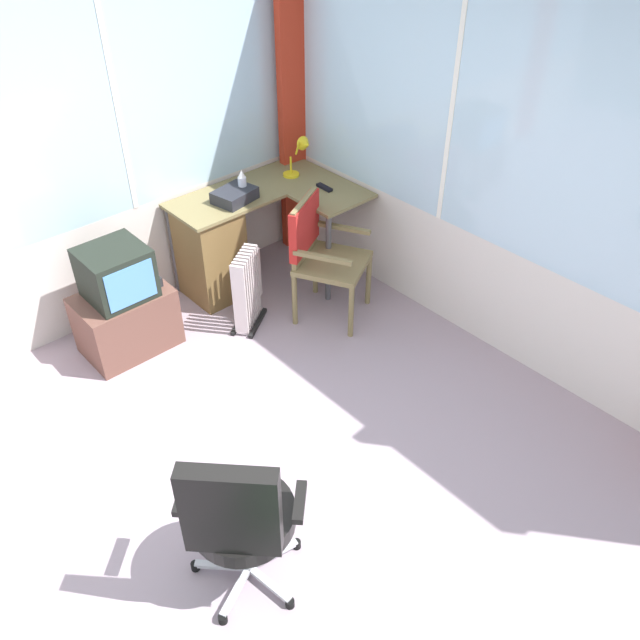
{
  "coord_description": "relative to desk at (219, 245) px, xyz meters",
  "views": [
    {
      "loc": [
        -1.12,
        -1.73,
        3.1
      ],
      "look_at": [
        0.88,
        0.49,
        0.78
      ],
      "focal_mm": 37.1,
      "sensor_mm": 36.0,
      "label": 1
    }
  ],
  "objects": [
    {
      "name": "north_window_panel",
      "position": [
        -1.24,
        0.33,
        0.96
      ],
      "size": [
        4.56,
        0.07,
        2.77
      ],
      "color": "silver",
      "rests_on": "ground"
    },
    {
      "name": "east_window_panel",
      "position": [
        1.07,
        -2.07,
        0.96
      ],
      "size": [
        0.07,
        4.73,
        2.77
      ],
      "color": "silver",
      "rests_on": "ground"
    },
    {
      "name": "office_chair",
      "position": [
        -1.43,
        -2.21,
        0.16
      ],
      "size": [
        0.61,
        0.6,
        1.02
      ],
      "color": "#B7B7BF",
      "rests_on": "ground"
    },
    {
      "name": "space_heater",
      "position": [
        -0.09,
        -0.48,
        -0.12
      ],
      "size": [
        0.4,
        0.34,
        0.61
      ],
      "color": "silver",
      "rests_on": "ground"
    },
    {
      "name": "ground",
      "position": [
        -1.24,
        -2.07,
        -0.45
      ],
      "size": [
        5.56,
        5.73,
        0.06
      ],
      "primitive_type": "cube",
      "color": "#9D8996"
    },
    {
      "name": "spray_bottle",
      "position": [
        0.23,
        -0.05,
        0.45
      ],
      "size": [
        0.06,
        0.06,
        0.22
      ],
      "color": "silver",
      "rests_on": "desk"
    },
    {
      "name": "desk",
      "position": [
        0.0,
        0.0,
        0.0
      ],
      "size": [
        1.33,
        0.98,
        0.78
      ],
      "color": "olive",
      "rests_on": "ground"
    },
    {
      "name": "curtain_corner",
      "position": [
        0.94,
        0.2,
        0.91
      ],
      "size": [
        0.24,
        0.08,
        2.67
      ],
      "primitive_type": "cube",
      "rotation": [
        0.0,
        0.0,
        -0.05
      ],
      "color": "red",
      "rests_on": "ground"
    },
    {
      "name": "desk_lamp",
      "position": [
        0.81,
        -0.06,
        0.55
      ],
      "size": [
        0.23,
        0.19,
        0.32
      ],
      "color": "yellow",
      "rests_on": "desk"
    },
    {
      "name": "wooden_armchair",
      "position": [
        0.39,
        -0.71,
        0.17
      ],
      "size": [
        0.65,
        0.65,
        0.93
      ],
      "color": "olive",
      "rests_on": "ground"
    },
    {
      "name": "tv_remote",
      "position": [
        0.78,
        -0.36,
        0.36
      ],
      "size": [
        0.05,
        0.15,
        0.02
      ],
      "primitive_type": "cube",
      "rotation": [
        0.0,
        0.0,
        -0.03
      ],
      "color": "black",
      "rests_on": "desk"
    },
    {
      "name": "tv_on_stand",
      "position": [
        -0.91,
        -0.14,
        -0.06
      ],
      "size": [
        0.64,
        0.44,
        0.82
      ],
      "color": "brown",
      "rests_on": "ground"
    },
    {
      "name": "paper_tray",
      "position": [
        0.15,
        -0.06,
        0.4
      ],
      "size": [
        0.34,
        0.28,
        0.09
      ],
      "primitive_type": "cube",
      "rotation": [
        0.0,
        0.0,
        0.19
      ],
      "color": "#24252C",
      "rests_on": "desk"
    }
  ]
}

